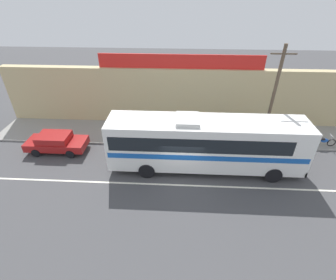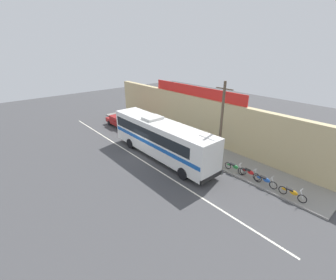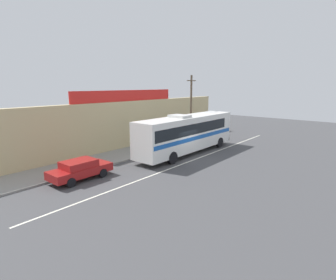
# 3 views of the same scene
# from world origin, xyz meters

# --- Properties ---
(ground_plane) EXTENTS (70.00, 70.00, 0.00)m
(ground_plane) POSITION_xyz_m (0.00, 0.00, 0.00)
(ground_plane) COLOR #444447
(sidewalk_slab) EXTENTS (30.00, 3.60, 0.14)m
(sidewalk_slab) POSITION_xyz_m (0.00, 5.20, 0.07)
(sidewalk_slab) COLOR gray
(sidewalk_slab) RESTS_ON ground_plane
(storefront_facade) EXTENTS (30.00, 0.70, 4.80)m
(storefront_facade) POSITION_xyz_m (0.00, 7.35, 2.40)
(storefront_facade) COLOR tan
(storefront_facade) RESTS_ON ground_plane
(storefront_billboard) EXTENTS (12.98, 0.12, 1.10)m
(storefront_billboard) POSITION_xyz_m (-0.26, 7.35, 5.35)
(storefront_billboard) COLOR red
(storefront_billboard) RESTS_ON storefront_facade
(road_center_stripe) EXTENTS (30.00, 0.14, 0.01)m
(road_center_stripe) POSITION_xyz_m (0.00, -0.80, 0.00)
(road_center_stripe) COLOR silver
(road_center_stripe) RESTS_ON ground_plane
(intercity_bus) EXTENTS (12.38, 2.61, 3.78)m
(intercity_bus) POSITION_xyz_m (1.40, 1.04, 2.07)
(intercity_bus) COLOR white
(intercity_bus) RESTS_ON ground_plane
(parked_car) EXTENTS (4.28, 1.85, 1.37)m
(parked_car) POSITION_xyz_m (-9.19, 2.45, 0.74)
(parked_car) COLOR maroon
(parked_car) RESTS_ON ground_plane
(utility_pole) EXTENTS (1.60, 0.22, 7.34)m
(utility_pole) POSITION_xyz_m (6.07, 3.85, 3.94)
(utility_pole) COLOR brown
(utility_pole) RESTS_ON sidewalk_slab
(motorcycle_black) EXTENTS (1.82, 0.56, 0.94)m
(motorcycle_black) POSITION_xyz_m (9.14, 4.00, 0.57)
(motorcycle_black) COLOR black
(motorcycle_black) RESTS_ON sidewalk_slab
(motorcycle_blue) EXTENTS (1.92, 0.56, 0.94)m
(motorcycle_blue) POSITION_xyz_m (7.82, 3.83, 0.57)
(motorcycle_blue) COLOR black
(motorcycle_blue) RESTS_ON sidewalk_slab
(motorcycle_red) EXTENTS (1.86, 0.56, 0.94)m
(motorcycle_red) POSITION_xyz_m (10.54, 3.89, 0.57)
(motorcycle_red) COLOR black
(motorcycle_red) RESTS_ON sidewalk_slab
(pedestrian_far_left) EXTENTS (0.30, 0.48, 1.73)m
(pedestrian_far_left) POSITION_xyz_m (1.65, 4.79, 1.15)
(pedestrian_far_left) COLOR brown
(pedestrian_far_left) RESTS_ON sidewalk_slab
(pedestrian_near_shop) EXTENTS (0.30, 0.48, 1.67)m
(pedestrian_near_shop) POSITION_xyz_m (3.95, 4.54, 1.11)
(pedestrian_near_shop) COLOR brown
(pedestrian_near_shop) RESTS_ON sidewalk_slab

